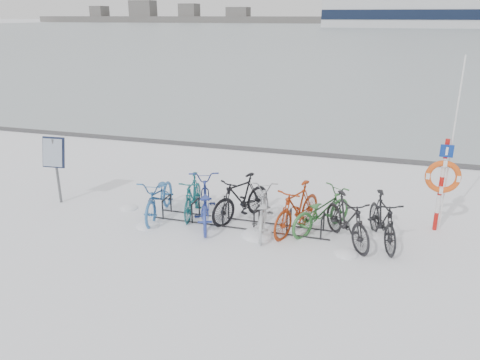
{
  "coord_description": "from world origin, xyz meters",
  "views": [
    {
      "loc": [
        2.74,
        -9.1,
        4.43
      ],
      "look_at": [
        -0.2,
        0.6,
        0.84
      ],
      "focal_mm": 35.0,
      "sensor_mm": 36.0,
      "label": 1
    }
  ],
  "objects": [
    {
      "name": "ground",
      "position": [
        0.0,
        0.0,
        0.0
      ],
      "size": [
        900.0,
        900.0,
        0.0
      ],
      "primitive_type": "plane",
      "color": "white",
      "rests_on": "ground"
    },
    {
      "name": "ice_sheet",
      "position": [
        0.0,
        155.0,
        0.01
      ],
      "size": [
        400.0,
        298.0,
        0.02
      ],
      "primitive_type": "cube",
      "color": "#A3AFB8",
      "rests_on": "ground"
    },
    {
      "name": "quay_edge",
      "position": [
        0.0,
        5.9,
        0.05
      ],
      "size": [
        400.0,
        0.25,
        0.1
      ],
      "primitive_type": "cube",
      "color": "#3F3F42",
      "rests_on": "ground"
    },
    {
      "name": "bike_rack",
      "position": [
        0.0,
        0.0,
        0.18
      ],
      "size": [
        4.0,
        0.48,
        0.46
      ],
      "color": "black",
      "rests_on": "ground"
    },
    {
      "name": "info_board",
      "position": [
        -4.69,
        -0.06,
        1.21
      ],
      "size": [
        0.57,
        0.26,
        1.67
      ],
      "rotation": [
        0.0,
        0.0,
        0.08
      ],
      "color": "#595B5E",
      "rests_on": "ground"
    },
    {
      "name": "lifebuoy_station",
      "position": [
        4.12,
        0.93,
        1.24
      ],
      "size": [
        0.71,
        0.22,
        3.7
      ],
      "color": "#B4120E",
      "rests_on": "ground"
    },
    {
      "name": "shoreline",
      "position": [
        -122.02,
        260.0,
        2.79
      ],
      "size": [
        180.0,
        12.0,
        9.5
      ],
      "color": "#515151",
      "rests_on": "ground"
    },
    {
      "name": "bike_0",
      "position": [
        -1.95,
        -0.04,
        0.5
      ],
      "size": [
        0.94,
        1.98,
        1.0
      ],
      "primitive_type": "imported",
      "rotation": [
        0.0,
        0.0,
        0.15
      ],
      "color": "#2D63A1",
      "rests_on": "ground"
    },
    {
      "name": "bike_1",
      "position": [
        -1.26,
        0.28,
        0.48
      ],
      "size": [
        0.7,
        1.66,
        0.96
      ],
      "primitive_type": "imported",
      "rotation": [
        0.0,
        0.0,
        0.16
      ],
      "color": "#12555A",
      "rests_on": "ground"
    },
    {
      "name": "bike_2",
      "position": [
        -0.83,
        -0.1,
        0.52
      ],
      "size": [
        1.35,
        2.1,
        1.04
      ],
      "primitive_type": "imported",
      "rotation": [
        0.0,
        0.0,
        3.51
      ],
      "color": "navy",
      "rests_on": "ground"
    },
    {
      "name": "bike_3",
      "position": [
        -0.1,
        0.33,
        0.53
      ],
      "size": [
        1.29,
        1.8,
        1.07
      ],
      "primitive_type": "imported",
      "rotation": [
        0.0,
        0.0,
        -0.5
      ],
      "color": "black",
      "rests_on": "ground"
    },
    {
      "name": "bike_4",
      "position": [
        0.51,
        -0.1,
        0.48
      ],
      "size": [
        0.97,
        1.91,
        0.96
      ],
      "primitive_type": "imported",
      "rotation": [
        0.0,
        0.0,
        3.33
      ],
      "color": "#AEB3B7",
      "rests_on": "ground"
    },
    {
      "name": "bike_5",
      "position": [
        1.23,
        0.09,
        0.54
      ],
      "size": [
        1.12,
        1.88,
        1.09
      ],
      "primitive_type": "imported",
      "rotation": [
        0.0,
        0.0,
        -0.36
      ],
      "color": "#98300F",
      "rests_on": "ground"
    },
    {
      "name": "bike_6",
      "position": [
        1.73,
        0.28,
        0.47
      ],
      "size": [
        1.52,
        1.86,
        0.95
      ],
      "primitive_type": "imported",
      "rotation": [
        0.0,
        0.0,
        2.56
      ],
      "color": "#306D33",
      "rests_on": "ground"
    },
    {
      "name": "bike_7",
      "position": [
        2.31,
        -0.15,
        0.52
      ],
      "size": [
        1.39,
        1.71,
        1.04
      ],
      "primitive_type": "imported",
      "rotation": [
        0.0,
        0.0,
        0.6
      ],
      "color": "black",
      "rests_on": "ground"
    },
    {
      "name": "bike_8",
      "position": [
        2.99,
        0.05,
        0.53
      ],
      "size": [
        1.01,
        1.83,
        1.06
      ],
      "primitive_type": "imported",
      "rotation": [
        0.0,
        0.0,
        0.31
      ],
      "color": "black",
      "rests_on": "ground"
    },
    {
      "name": "snow_drifts",
      "position": [
        0.21,
        -0.18,
        0.0
      ],
      "size": [
        6.11,
        1.83,
        0.24
      ],
      "color": "white",
      "rests_on": "ground"
    }
  ]
}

